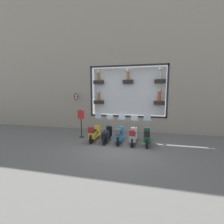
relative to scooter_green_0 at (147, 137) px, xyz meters
The scene contains 8 objects.
ground_plane 1.65m from the scooter_green_0, 111.58° to the left, with size 120.00×120.00×0.00m, color #66635E.
building_facade 6.11m from the scooter_green_0, 25.93° to the left, with size 1.19×36.00×10.92m.
scooter_green_0 is the anchor object (origin of this frame).
scooter_silver_1 0.79m from the scooter_green_0, 90.61° to the left, with size 1.80×0.60×1.54m.
scooter_teal_2 1.57m from the scooter_green_0, 89.95° to the left, with size 1.80×0.61×1.66m.
scooter_black_3 2.36m from the scooter_green_0, 88.66° to the left, with size 1.80×0.60×1.54m.
scooter_yellow_4 3.14m from the scooter_green_0, 89.90° to the left, with size 1.81×0.60×1.65m.
shop_sign_post 4.31m from the scooter_green_0, 82.00° to the left, with size 0.36×0.45×1.86m.
Camera 1 is at (-7.84, -1.33, 2.96)m, focal length 24.00 mm.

